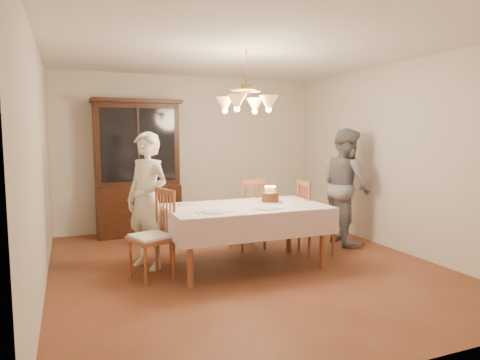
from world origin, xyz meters
name	(u,v)px	position (x,y,z in m)	size (l,w,h in m)	color
ground	(246,267)	(0.00, 0.00, 0.00)	(5.00, 5.00, 0.00)	brown
room_shell	(246,137)	(0.00, 0.00, 1.58)	(5.00, 5.00, 5.00)	white
dining_table	(246,212)	(0.00, 0.00, 0.68)	(1.90, 1.10, 0.76)	brown
china_hutch	(138,170)	(-0.95, 2.25, 1.04)	(1.38, 0.54, 2.16)	black
chair_far_side	(248,218)	(0.35, 0.76, 0.44)	(0.48, 0.47, 1.00)	brown
chair_left_end	(152,239)	(-1.14, 0.01, 0.45)	(0.54, 0.55, 1.00)	brown
chair_right_end	(315,221)	(1.10, 0.19, 0.44)	(0.48, 0.50, 1.00)	brown
elderly_woman	(147,200)	(-1.11, 0.43, 0.82)	(0.60, 0.39, 1.65)	white
adult_in_grey	(346,186)	(1.83, 0.53, 0.85)	(0.83, 0.65, 1.71)	slate
birthday_cake	(270,198)	(0.36, 0.09, 0.82)	(0.30, 0.30, 0.21)	white
place_setting_near_left	(215,212)	(-0.50, -0.28, 0.77)	(0.41, 0.27, 0.02)	white
place_setting_near_right	(268,208)	(0.15, -0.29, 0.77)	(0.40, 0.26, 0.02)	white
place_setting_far_left	(188,204)	(-0.63, 0.35, 0.77)	(0.37, 0.23, 0.02)	white
chandelier	(246,104)	(0.00, 0.00, 1.98)	(0.62, 0.62, 0.73)	#BF8C3F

